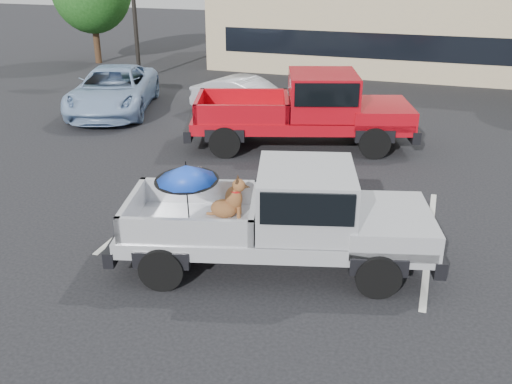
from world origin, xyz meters
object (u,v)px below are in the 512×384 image
at_px(silver_pickup, 291,212).
at_px(silver_sedan, 248,98).
at_px(red_pickup, 315,107).
at_px(blue_suv, 113,90).

relative_size(silver_pickup, silver_sedan, 1.49).
relative_size(red_pickup, silver_sedan, 1.71).
relative_size(silver_sedan, blue_suv, 0.73).
relative_size(silver_pickup, red_pickup, 0.87).
xyz_separation_m(red_pickup, blue_suv, (-7.64, 1.62, -0.41)).
bearing_deg(silver_pickup, blue_suv, 121.29).
height_order(silver_pickup, silver_sedan, silver_pickup).
relative_size(silver_pickup, blue_suv, 1.09).
relative_size(red_pickup, blue_suv, 1.25).
distance_m(red_pickup, silver_sedan, 3.78).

